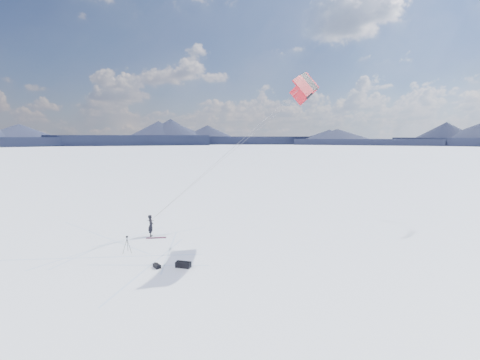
% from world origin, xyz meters
% --- Properties ---
extents(ground, '(1800.00, 1800.00, 0.00)m').
position_xyz_m(ground, '(0.00, 0.00, 0.00)').
color(ground, white).
extents(horizon_hills, '(704.00, 704.42, 10.31)m').
position_xyz_m(horizon_hills, '(-0.00, -0.00, 4.52)').
color(horizon_hills, black).
rests_on(horizon_hills, ground).
extents(snow_tracks, '(17.62, 14.39, 0.01)m').
position_xyz_m(snow_tracks, '(-0.41, -0.64, 0.00)').
color(snow_tracks, silver).
rests_on(snow_tracks, ground).
extents(snowkiter, '(0.63, 0.75, 1.76)m').
position_xyz_m(snowkiter, '(-0.80, 3.57, 0.00)').
color(snowkiter, black).
rests_on(snowkiter, ground).
extents(snowboard, '(1.57, 0.75, 0.04)m').
position_xyz_m(snowboard, '(-0.18, 3.15, 0.02)').
color(snowboard, maroon).
rests_on(snowboard, ground).
extents(tripod, '(0.57, 0.61, 1.20)m').
position_xyz_m(tripod, '(-0.70, -0.50, 0.78)').
color(tripod, black).
rests_on(tripod, ground).
extents(gear_bag_a, '(0.96, 0.52, 0.41)m').
position_xyz_m(gear_bag_a, '(4.01, -2.41, 0.18)').
color(gear_bag_a, black).
rests_on(gear_bag_a, ground).
extents(gear_bag_b, '(0.64, 0.63, 0.28)m').
position_xyz_m(gear_bag_b, '(2.43, -2.76, 0.12)').
color(gear_bag_b, black).
rests_on(gear_bag_b, ground).
extents(power_kite, '(13.27, 6.27, 11.26)m').
position_xyz_m(power_kite, '(11.23, 4.32, 11.60)').
color(power_kite, red).
rests_on(power_kite, ground).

